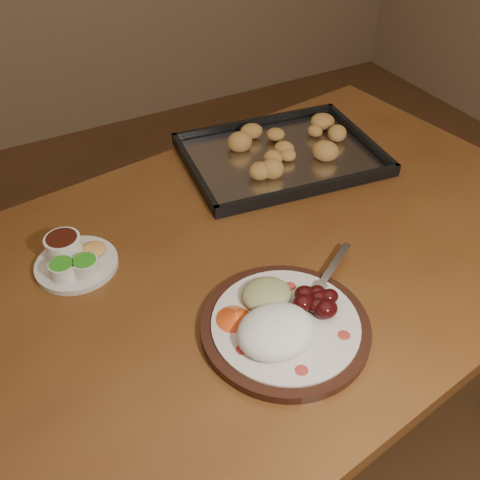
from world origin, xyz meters
TOP-DOWN VIEW (x-y plane):
  - ground at (0.00, 0.00)m, footprint 4.00×4.00m
  - dining_table at (-0.14, -0.07)m, footprint 1.61×1.10m
  - dinner_plate at (-0.19, -0.27)m, footprint 0.37×0.30m
  - condiment_saucer at (-0.46, 0.07)m, footprint 0.16×0.16m
  - baking_tray at (0.11, 0.21)m, footprint 0.52×0.41m

SIDE VIEW (x-z plane):
  - ground at x=0.00m, z-range 0.00..0.00m
  - dining_table at x=-0.14m, z-range 0.28..1.03m
  - baking_tray at x=0.11m, z-range 0.74..0.79m
  - condiment_saucer at x=-0.46m, z-range 0.74..0.80m
  - dinner_plate at x=-0.19m, z-range 0.74..0.81m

